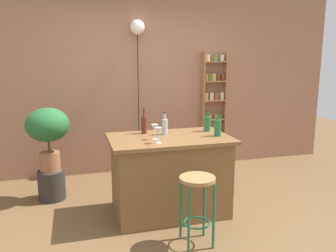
{
  "coord_description": "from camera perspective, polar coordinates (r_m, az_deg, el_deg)",
  "views": [
    {
      "loc": [
        -1.01,
        -3.26,
        1.76
      ],
      "look_at": [
        0.05,
        0.55,
        0.96
      ],
      "focal_mm": 36.85,
      "sensor_mm": 36.0,
      "label": 1
    }
  ],
  "objects": [
    {
      "name": "ground",
      "position": [
        3.84,
        1.55,
        -15.81
      ],
      "size": [
        12.0,
        12.0,
        0.0
      ],
      "primitive_type": "plane",
      "color": "brown"
    },
    {
      "name": "back_wall",
      "position": [
        5.32,
        -4.62,
        7.54
      ],
      "size": [
        6.4,
        0.1,
        2.8
      ],
      "primitive_type": "cube",
      "color": "#9E6B51",
      "rests_on": "ground"
    },
    {
      "name": "kitchen_counter",
      "position": [
        3.93,
        0.28,
        -8.07
      ],
      "size": [
        1.33,
        0.82,
        0.89
      ],
      "color": "brown",
      "rests_on": "ground"
    },
    {
      "name": "bar_stool",
      "position": [
        3.28,
        4.84,
        -11.23
      ],
      "size": [
        0.34,
        0.34,
        0.67
      ],
      "color": "#196642",
      "rests_on": "ground"
    },
    {
      "name": "spice_shelf",
      "position": [
        5.58,
        7.55,
        3.28
      ],
      "size": [
        0.39,
        0.13,
        1.83
      ],
      "color": "#9E7042",
      "rests_on": "ground"
    },
    {
      "name": "plant_stool",
      "position": [
        4.59,
        -18.67,
        -9.21
      ],
      "size": [
        0.33,
        0.33,
        0.37
      ],
      "primitive_type": "cylinder",
      "color": "#2D2823",
      "rests_on": "ground"
    },
    {
      "name": "potted_plant",
      "position": [
        4.4,
        -19.25,
        -0.53
      ],
      "size": [
        0.52,
        0.47,
        0.79
      ],
      "color": "#935B3D",
      "rests_on": "plant_stool"
    },
    {
      "name": "bottle_wine_red",
      "position": [
        3.96,
        -4.0,
        0.29
      ],
      "size": [
        0.06,
        0.06,
        0.29
      ],
      "color": "#5B2319",
      "rests_on": "kitchen_counter"
    },
    {
      "name": "bottle_sauce_amber",
      "position": [
        3.91,
        -0.55,
        -0.02
      ],
      "size": [
        0.07,
        0.07,
        0.26
      ],
      "color": "#B2B2B7",
      "rests_on": "kitchen_counter"
    },
    {
      "name": "bottle_olive_oil",
      "position": [
        3.87,
        8.22,
        -0.21
      ],
      "size": [
        0.08,
        0.08,
        0.26
      ],
      "color": "#236638",
      "rests_on": "kitchen_counter"
    },
    {
      "name": "bottle_soda_blue",
      "position": [
        4.11,
        6.51,
        0.44
      ],
      "size": [
        0.08,
        0.08,
        0.25
      ],
      "color": "#236638",
      "rests_on": "kitchen_counter"
    },
    {
      "name": "wine_glass_left",
      "position": [
        3.51,
        -1.58,
        -0.99
      ],
      "size": [
        0.07,
        0.07,
        0.16
      ],
      "color": "silver",
      "rests_on": "kitchen_counter"
    },
    {
      "name": "wine_glass_center",
      "position": [
        3.67,
        -2.2,
        -0.44
      ],
      "size": [
        0.07,
        0.07,
        0.16
      ],
      "color": "silver",
      "rests_on": "kitchen_counter"
    },
    {
      "name": "pendant_globe_light",
      "position": [
        5.2,
        -5.11,
        15.6
      ],
      "size": [
        0.22,
        0.22,
        2.28
      ],
      "color": "black",
      "rests_on": "ground"
    }
  ]
}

